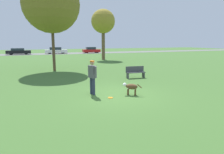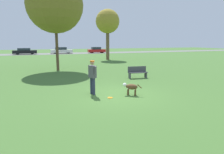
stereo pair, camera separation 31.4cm
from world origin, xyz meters
TOP-DOWN VIEW (x-y plane):
  - ground_plane at (0.00, 0.00)m, footprint 120.00×120.00m
  - far_road_strip at (0.00, 35.30)m, footprint 120.00×6.00m
  - person at (-1.12, 0.54)m, footprint 0.33×0.71m
  - dog at (0.60, -0.28)m, footprint 0.84×0.67m
  - frisbee at (-0.52, -0.38)m, footprint 0.25×0.25m
  - tree_mid_center at (-1.94, 9.77)m, footprint 4.90×4.90m
  - tree_far_right at (5.89, 18.41)m, footprint 3.35×3.35m
  - parked_car_black at (-6.02, 35.09)m, footprint 4.54×1.79m
  - parked_car_white at (1.23, 35.40)m, footprint 4.62×1.89m
  - parked_car_red at (8.93, 34.98)m, footprint 3.95×1.92m
  - park_bench at (3.09, 3.78)m, footprint 1.43×0.53m

SIDE VIEW (x-z plane):
  - ground_plane at x=0.00m, z-range 0.00..0.00m
  - far_road_strip at x=0.00m, z-range 0.00..0.01m
  - frisbee at x=-0.52m, z-range 0.00..0.02m
  - dog at x=0.60m, z-range 0.11..0.71m
  - park_bench at x=3.09m, z-range 0.03..0.87m
  - parked_car_black at x=-6.02m, z-range 0.00..1.26m
  - parked_car_red at x=8.93m, z-range -0.02..1.32m
  - parked_car_white at x=1.23m, z-range -0.01..1.36m
  - person at x=-1.12m, z-range 0.16..1.87m
  - tree_far_right at x=5.89m, z-range 1.78..8.84m
  - tree_mid_center at x=-1.94m, z-range 1.64..9.84m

